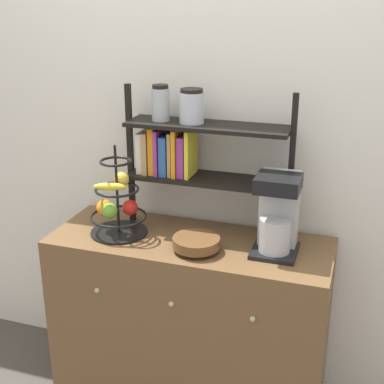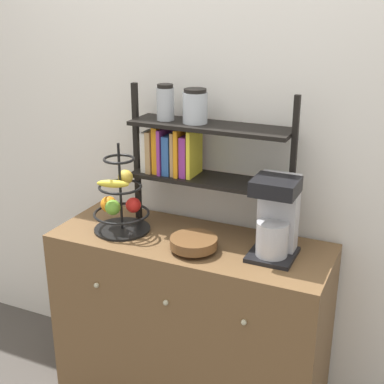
# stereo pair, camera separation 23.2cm
# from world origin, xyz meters

# --- Properties ---
(wall_back) EXTENTS (7.00, 0.05, 2.60)m
(wall_back) POSITION_xyz_m (0.00, 0.52, 1.30)
(wall_back) COLOR silver
(wall_back) RESTS_ON ground_plane
(sideboard) EXTENTS (1.27, 0.49, 0.86)m
(sideboard) POSITION_xyz_m (0.00, 0.24, 0.43)
(sideboard) COLOR brown
(sideboard) RESTS_ON ground_plane
(coffee_maker) EXTENTS (0.19, 0.21, 0.35)m
(coffee_maker) POSITION_xyz_m (0.39, 0.25, 1.03)
(coffee_maker) COLOR black
(coffee_maker) RESTS_ON sideboard
(fruit_stand) EXTENTS (0.26, 0.26, 0.42)m
(fruit_stand) POSITION_xyz_m (-0.34, 0.21, 0.99)
(fruit_stand) COLOR black
(fruit_stand) RESTS_ON sideboard
(wooden_bowl) EXTENTS (0.20, 0.20, 0.06)m
(wooden_bowl) POSITION_xyz_m (0.06, 0.14, 0.89)
(wooden_bowl) COLOR brown
(wooden_bowl) RESTS_ON sideboard
(shelf_hutch) EXTENTS (0.78, 0.20, 0.67)m
(shelf_hutch) POSITION_xyz_m (-0.06, 0.37, 1.26)
(shelf_hutch) COLOR black
(shelf_hutch) RESTS_ON sideboard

